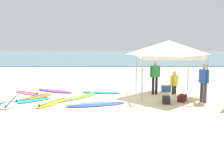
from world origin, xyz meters
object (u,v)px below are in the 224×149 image
object	(u,v)px
gear_bag_by_pole	(181,98)
surfboard_cyan	(22,101)
person_blue	(203,80)
surfboard_pink	(27,93)
surfboard_white	(10,102)
surfboard_blue	(95,104)
canopy_tent	(167,48)
surfboard_purple	(53,91)
person_yellow	(173,81)
surfboard_yellow	(51,103)
cooler_box	(165,88)
person_green	(154,75)
gear_bag_near_tent	(165,100)
surfboard_lime	(79,97)
surfboard_orange	(32,98)
surfboard_teal	(100,92)

from	to	relation	value
gear_bag_by_pole	surfboard_cyan	bearing A→B (deg)	-179.01
person_blue	surfboard_pink	bearing A→B (deg)	167.27
surfboard_white	surfboard_blue	size ratio (longest dim) A/B	0.99
canopy_tent	surfboard_purple	xyz separation A→B (m)	(-5.91, 0.93, -2.35)
canopy_tent	surfboard_white	distance (m)	7.81
surfboard_blue	person_yellow	world-z (taller)	person_yellow
person_yellow	surfboard_blue	bearing A→B (deg)	-149.71
person_yellow	surfboard_purple	bearing A→B (deg)	173.66
surfboard_yellow	cooler_box	bearing A→B (deg)	25.81
person_blue	gear_bag_by_pole	distance (m)	1.23
person_green	surfboard_blue	bearing A→B (deg)	-142.09
surfboard_purple	surfboard_pink	bearing A→B (deg)	-156.25
surfboard_white	surfboard_blue	world-z (taller)	same
surfboard_blue	person_green	distance (m)	3.76
gear_bag_near_tent	canopy_tent	bearing A→B (deg)	76.57
surfboard_white	surfboard_cyan	world-z (taller)	same
person_yellow	gear_bag_near_tent	world-z (taller)	person_yellow
surfboard_lime	person_yellow	distance (m)	4.85
person_blue	surfboard_blue	bearing A→B (deg)	-173.96
canopy_tent	surfboard_pink	distance (m)	7.55
surfboard_lime	cooler_box	size ratio (longest dim) A/B	4.04
gear_bag_by_pole	cooler_box	size ratio (longest dim) A/B	1.20
person_green	cooler_box	size ratio (longest dim) A/B	3.42
canopy_tent	surfboard_orange	xyz separation A→B (m)	(-6.53, -0.83, -2.35)
surfboard_orange	surfboard_pink	distance (m)	1.36
surfboard_purple	gear_bag_by_pole	xyz separation A→B (m)	(6.30, -2.26, 0.10)
surfboard_lime	gear_bag_by_pole	bearing A→B (deg)	-9.16
surfboard_purple	person_yellow	xyz separation A→B (m)	(6.30, -0.70, 0.62)
surfboard_pink	gear_bag_near_tent	size ratio (longest dim) A/B	3.02
surfboard_orange	person_yellow	bearing A→B (deg)	8.67
surfboard_blue	person_yellow	size ratio (longest dim) A/B	2.22
canopy_tent	person_green	xyz separation A→B (m)	(-0.61, 0.20, -1.40)
surfboard_lime	gear_bag_by_pole	world-z (taller)	gear_bag_by_pole
surfboard_cyan	gear_bag_by_pole	world-z (taller)	gear_bag_by_pole
surfboard_purple	surfboard_cyan	size ratio (longest dim) A/B	0.93
surfboard_yellow	surfboard_purple	world-z (taller)	same
surfboard_orange	surfboard_teal	world-z (taller)	same
surfboard_blue	surfboard_yellow	bearing A→B (deg)	172.43
person_green	person_yellow	bearing A→B (deg)	1.49
surfboard_purple	surfboard_teal	xyz separation A→B (m)	(2.54, -0.45, 0.00)
surfboard_purple	person_yellow	size ratio (longest dim) A/B	1.93
gear_bag_near_tent	surfboard_lime	bearing A→B (deg)	164.34
canopy_tent	surfboard_orange	size ratio (longest dim) A/B	1.23
surfboard_yellow	person_green	bearing A→B (deg)	22.34
surfboard_lime	surfboard_blue	world-z (taller)	same
surfboard_cyan	person_blue	bearing A→B (deg)	-0.54
person_green	person_yellow	xyz separation A→B (m)	(1.00, 0.03, -0.33)
surfboard_white	person_blue	distance (m)	8.59
surfboard_white	surfboard_cyan	size ratio (longest dim) A/B	1.06
surfboard_yellow	person_yellow	xyz separation A→B (m)	(5.82, 2.01, 0.62)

